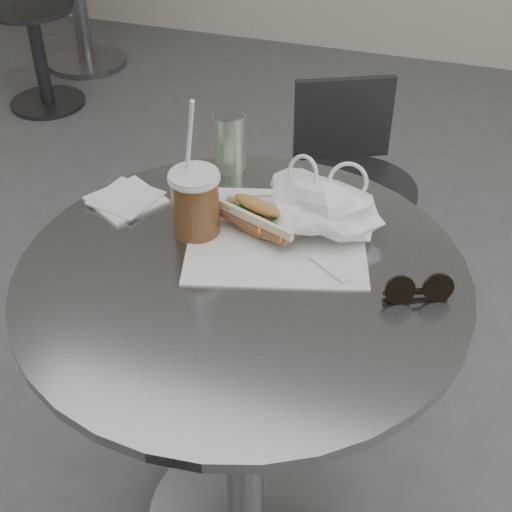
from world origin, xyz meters
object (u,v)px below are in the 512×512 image
(iced_coffee, at_px, (195,202))
(sunglasses, at_px, (418,290))
(bg_chair, at_px, (28,39))
(banh_mi, at_px, (256,218))
(cafe_table, at_px, (244,383))
(chair_far, at_px, (347,217))
(drink_can, at_px, (229,141))

(iced_coffee, distance_m, sunglasses, 0.40)
(bg_chair, xyz_separation_m, banh_mi, (1.56, -1.59, 0.45))
(bg_chair, xyz_separation_m, sunglasses, (1.85, -1.68, 0.44))
(cafe_table, xyz_separation_m, chair_far, (0.03, 0.83, -0.16))
(banh_mi, relative_size, iced_coffee, 0.80)
(cafe_table, distance_m, sunglasses, 0.41)
(chair_far, xyz_separation_m, drink_can, (-0.16, -0.53, 0.50))
(bg_chair, relative_size, banh_mi, 3.43)
(banh_mi, relative_size, sunglasses, 1.93)
(chair_far, relative_size, bg_chair, 0.94)
(cafe_table, bearing_deg, bg_chair, 132.70)
(cafe_table, xyz_separation_m, sunglasses, (0.29, 0.02, 0.29))
(iced_coffee, bearing_deg, chair_far, 79.18)
(sunglasses, distance_m, drink_can, 0.51)
(chair_far, distance_m, bg_chair, 1.82)
(iced_coffee, xyz_separation_m, sunglasses, (0.40, -0.06, -0.04))
(drink_can, bearing_deg, bg_chair, 135.93)
(bg_chair, height_order, iced_coffee, iced_coffee)
(chair_far, height_order, iced_coffee, iced_coffee)
(cafe_table, height_order, drink_can, drink_can)
(bg_chair, distance_m, sunglasses, 2.54)
(banh_mi, xyz_separation_m, iced_coffee, (-0.10, -0.03, 0.03))
(drink_can, bearing_deg, banh_mi, -58.86)
(cafe_table, xyz_separation_m, banh_mi, (-0.01, 0.11, 0.31))
(cafe_table, relative_size, banh_mi, 3.63)
(chair_far, xyz_separation_m, sunglasses, (0.25, -0.81, 0.46))
(sunglasses, height_order, drink_can, drink_can)
(cafe_table, distance_m, banh_mi, 0.33)
(chair_far, bearing_deg, bg_chair, -53.39)
(banh_mi, bearing_deg, bg_chair, 155.50)
(sunglasses, xyz_separation_m, drink_can, (-0.42, 0.29, 0.04))
(sunglasses, bearing_deg, bg_chair, 114.76)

